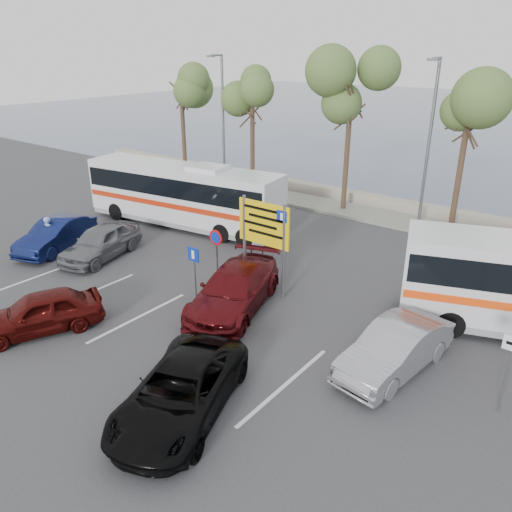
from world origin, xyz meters
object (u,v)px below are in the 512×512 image
Objects in this scene: direction_sign at (264,231)px; car_maroon at (234,289)px; car_blue at (56,235)px; coach_bus_left at (183,197)px; suv_black at (181,391)px; car_red at (39,313)px; car_silver_b at (395,349)px; car_silver_a at (101,242)px; pedestrian_near at (50,234)px; street_lamp_left at (222,116)px; street_lamp_right at (429,138)px.

car_maroon is (-0.00, -1.70, -1.68)m from direction_sign.
direction_sign reaches higher than car_blue.
coach_bus_left is 14.44m from suv_black.
direction_sign is 8.54m from coach_bus_left.
coach_bus_left is 2.10× the size of car_maroon.
direction_sign is 10.42m from car_blue.
car_silver_b is at bearing 51.03° from car_red.
suv_black is at bearing -40.91° from car_silver_a.
direction_sign is at bearing -6.25° from car_blue.
car_silver_a is 2.58× the size of pedestrian_near.
car_red is 7.24m from pedestrian_near.
car_silver_b reaches higher than car_red.
street_lamp_left is 2.03× the size of car_red.
car_red is (6.00, -4.35, -0.03)m from car_blue.
pedestrian_near is (-10.00, -2.65, -1.61)m from direction_sign.
street_lamp_right reaches higher than coach_bus_left.
car_blue is 13.20m from suv_black.
street_lamp_right reaches higher than car_silver_b.
coach_bus_left is 2.28× the size of suv_black.
coach_bus_left is at bearing 77.00° from car_silver_a.
coach_bus_left is at bearing 134.42° from car_red.
street_lamp_left is at bearing -86.94° from pedestrian_near.
street_lamp_right is 2.23× the size of direction_sign.
street_lamp_left and street_lamp_right have the same top height.
street_lamp_left is 1.55× the size of car_maroon.
car_maroon reaches higher than car_silver_a.
direction_sign is (11.00, -10.32, -2.17)m from street_lamp_left.
car_blue is 2.62× the size of pedestrian_near.
direction_sign is at bearing -43.17° from street_lamp_left.
street_lamp_right is 1.68× the size of suv_black.
car_blue is at bearing 168.35° from car_red.
car_blue is at bearing -85.49° from street_lamp_left.
pedestrian_near is at bearing 142.00° from suv_black.
car_blue is 0.32m from pedestrian_near.
street_lamp_left is 4.91× the size of pedestrian_near.
direction_sign is at bearing 72.16° from car_maroon.
direction_sign reaches higher than pedestrian_near.
car_silver_b is at bearing -15.99° from direction_sign.
street_lamp_right is at bearing 71.55° from suv_black.
car_maroon is (10.00, 0.65, 0.05)m from car_blue.
direction_sign is 10.47m from pedestrian_near.
pedestrian_near is (-2.40, -0.95, 0.10)m from car_silver_a.
street_lamp_right is at bearing 94.88° from car_red.
car_maroon is at bearing -14.48° from car_silver_a.
car_maroon is (7.60, -0.00, 0.03)m from car_silver_a.
car_blue is 0.90× the size of suv_black.
direction_sign reaches higher than suv_black.
street_lamp_right is 1.89× the size of car_silver_b.
street_lamp_left reaches higher than car_blue.
suv_black is at bearing 160.65° from pedestrian_near.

